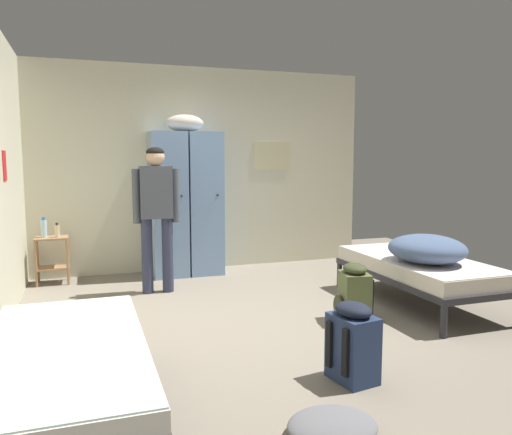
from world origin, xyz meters
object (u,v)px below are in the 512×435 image
object	(u,v)px
clothes_pile_grey	(332,426)
backpack_navy	(354,344)
bed_left_front	(66,362)
backpack_olive	(353,294)
lotion_bottle	(57,231)
water_bottle	(44,228)
bed_right	(418,268)
locker_bank	(186,201)
shelf_unit	(52,255)
person_traveler	(156,206)
bedding_heap	(427,249)

from	to	relation	value
clothes_pile_grey	backpack_navy	bearing A→B (deg)	51.55
bed_left_front	clothes_pile_grey	xyz separation A→B (m)	(1.37, -0.59, -0.32)
backpack_olive	clothes_pile_grey	world-z (taller)	backpack_olive
lotion_bottle	backpack_olive	bearing A→B (deg)	-42.14
backpack_navy	backpack_olive	size ratio (longest dim) A/B	1.00
water_bottle	backpack_olive	world-z (taller)	water_bottle
bed_right	lotion_bottle	xyz separation A→B (m)	(-3.58, 2.14, 0.27)
bed_right	locker_bank	bearing A→B (deg)	132.85
bed_right	backpack_navy	size ratio (longest dim) A/B	3.45
shelf_unit	water_bottle	xyz separation A→B (m)	(-0.08, 0.02, 0.33)
backpack_navy	backpack_olive	world-z (taller)	same
person_traveler	backpack_navy	size ratio (longest dim) A/B	2.98
bed_right	person_traveler	distance (m)	2.91
locker_bank	lotion_bottle	bearing A→B (deg)	-179.26
lotion_bottle	clothes_pile_grey	size ratio (longest dim) A/B	0.35
water_bottle	lotion_bottle	size ratio (longest dim) A/B	1.38
water_bottle	lotion_bottle	xyz separation A→B (m)	(0.15, -0.06, -0.03)
person_traveler	clothes_pile_grey	distance (m)	3.50
bedding_heap	clothes_pile_grey	distance (m)	2.69
bedding_heap	clothes_pile_grey	xyz separation A→B (m)	(-1.95, -1.76, -0.57)
person_traveler	locker_bank	bearing A→B (deg)	58.47
shelf_unit	bedding_heap	size ratio (longest dim) A/B	0.71
lotion_bottle	locker_bank	bearing A→B (deg)	0.74
person_traveler	clothes_pile_grey	world-z (taller)	person_traveler
water_bottle	backpack_olive	bearing A→B (deg)	-41.28
clothes_pile_grey	shelf_unit	bearing A→B (deg)	111.28
backpack_navy	backpack_olive	bearing A→B (deg)	60.30
shelf_unit	water_bottle	distance (m)	0.34
backpack_olive	shelf_unit	bearing A→B (deg)	138.13
lotion_bottle	clothes_pile_grey	xyz separation A→B (m)	(1.55, -4.13, -0.59)
lotion_bottle	backpack_olive	size ratio (longest dim) A/B	0.32
backpack_navy	clothes_pile_grey	distance (m)	0.78
person_traveler	backpack_olive	distance (m)	2.38
water_bottle	backpack_olive	size ratio (longest dim) A/B	0.44
backpack_navy	shelf_unit	bearing A→B (deg)	120.35
person_traveler	water_bottle	bearing A→B (deg)	145.44
locker_bank	water_bottle	bearing A→B (deg)	178.68
bed_right	backpack_olive	xyz separation A→B (m)	(-0.92, -0.27, -0.12)
water_bottle	clothes_pile_grey	distance (m)	4.56
lotion_bottle	bed_right	bearing A→B (deg)	-30.88
bedding_heap	backpack_navy	distance (m)	1.93
shelf_unit	clothes_pile_grey	distance (m)	4.48
clothes_pile_grey	bedding_heap	bearing A→B (deg)	42.06
locker_bank	person_traveler	size ratio (longest dim) A/B	1.26
person_traveler	water_bottle	world-z (taller)	person_traveler
backpack_navy	lotion_bottle	bearing A→B (deg)	119.78
water_bottle	lotion_bottle	distance (m)	0.16
water_bottle	backpack_navy	size ratio (longest dim) A/B	0.44
bed_right	person_traveler	xyz separation A→B (m)	(-2.50, 1.35, 0.61)
person_traveler	backpack_navy	world-z (taller)	person_traveler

